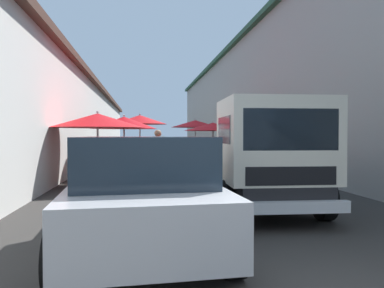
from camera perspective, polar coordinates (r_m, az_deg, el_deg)
name	(u,v)px	position (r m, az deg, el deg)	size (l,w,h in m)	color
ground	(175,169)	(15.94, -2.66, -3.92)	(90.00, 90.00, 0.00)	#33302D
building_left_whitewash	(12,120)	(19.03, -25.97, 3.34)	(49.80, 7.50, 4.32)	silver
building_right_concrete	(313,98)	(20.16, 18.16, 6.80)	(49.80, 7.50, 6.78)	gray
fruit_stall_mid_lane	(214,133)	(15.93, 3.34, 1.70)	(2.51, 2.51, 2.08)	#9E9EA3
fruit_stall_far_right	(195,128)	(21.32, 0.53, 2.54)	(2.81, 2.81, 2.40)	#9E9EA3
fruit_stall_far_left	(97,126)	(10.93, -14.39, 2.72)	(2.68, 2.68, 2.17)	#9E9EA3
fruit_stall_near_right	(139,125)	(16.05, -8.13, 2.88)	(2.32, 2.32, 2.41)	#9E9EA3
fruit_stall_near_left	(124,130)	(13.33, -10.48, 2.20)	(2.33, 2.33, 2.20)	#9E9EA3
hatchback_car	(141,190)	(4.99, -7.83, -7.09)	(4.00, 2.10, 1.45)	#ADAFB5
delivery_truck	(263,158)	(7.11, 10.92, -2.12)	(4.98, 2.12, 2.08)	black
vendor_by_crates	(158,151)	(12.17, -5.27, -1.07)	(0.45, 0.54, 1.65)	#665B4C
vendor_in_shade	(159,146)	(17.30, -5.07, -0.35)	(0.42, 0.57, 1.65)	#665B4C
parked_scooter	(248,166)	(12.29, 8.63, -3.41)	(1.68, 0.48, 1.14)	black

